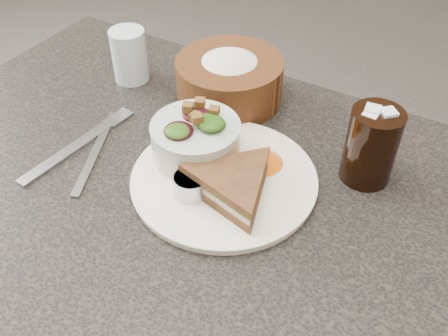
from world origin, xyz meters
The scene contains 11 objects.
dining_table centered at (0.00, 0.00, 0.38)m, with size 1.00×0.70×0.75m, color black.
dinner_plate centered at (0.06, 0.03, 0.76)m, with size 0.28×0.28×0.01m, color white.
sandwich centered at (0.09, 0.00, 0.78)m, with size 0.16×0.16×0.04m, color brown, non-canonical shape.
salad_bowl centered at (0.00, 0.05, 0.80)m, with size 0.14×0.14×0.08m, color #B2C2B9, non-canonical shape.
dressing_ramekin centered at (0.04, -0.02, 0.78)m, with size 0.05×0.05×0.03m, color #ACB0B9.
orange_wedge centered at (0.10, 0.09, 0.78)m, with size 0.07×0.07×0.03m, color orange.
fork centered at (-0.19, -0.03, 0.75)m, with size 0.02×0.21×0.01m, color #A8AEB7.
knife centered at (-0.15, -0.01, 0.75)m, with size 0.01×0.21×0.00m, color #969798.
bread_basket centered at (-0.04, 0.23, 0.80)m, with size 0.19×0.19×0.11m, color #593118, non-canonical shape.
cola_glass centered at (0.24, 0.15, 0.82)m, with size 0.08×0.08×0.13m, color black, non-canonical shape.
water_glass centered at (-0.24, 0.19, 0.80)m, with size 0.07×0.07×0.10m, color silver.
Camera 1 is at (0.34, -0.44, 1.28)m, focal length 40.00 mm.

